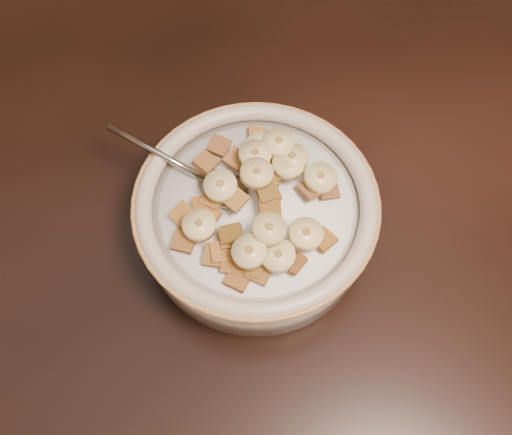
{
  "coord_description": "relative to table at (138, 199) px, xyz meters",
  "views": [
    {
      "loc": [
        0.09,
        -0.33,
        1.29
      ],
      "look_at": [
        0.12,
        -0.07,
        0.78
      ],
      "focal_mm": 40.0,
      "sensor_mm": 36.0,
      "label": 1
    }
  ],
  "objects": [
    {
      "name": "cereal_square_10",
      "position": [
        0.14,
        0.01,
        0.08
      ],
      "size": [
        0.02,
        0.02,
        0.01
      ],
      "primitive_type": "cube",
      "rotation": [
        0.24,
        -0.09,
        1.46
      ],
      "color": "olive",
      "rests_on": "milk"
    },
    {
      "name": "banana_slice_0",
      "position": [
        0.16,
        -0.04,
        0.1
      ],
      "size": [
        0.04,
        0.04,
        0.01
      ],
      "primitive_type": "cylinder",
      "rotation": [
        -0.06,
        0.09,
        1.02
      ],
      "color": "#CBC485",
      "rests_on": "milk"
    },
    {
      "name": "cereal_square_29",
      "position": [
        0.13,
        -0.08,
        0.09
      ],
      "size": [
        0.02,
        0.02,
        0.01
      ],
      "primitive_type": "cube",
      "rotation": [
        -0.15,
        -0.1,
        3.05
      ],
      "color": "brown",
      "rests_on": "milk"
    },
    {
      "name": "banana_slice_12",
      "position": [
        0.13,
        -0.05,
        0.11
      ],
      "size": [
        0.04,
        0.04,
        0.01
      ],
      "primitive_type": "cylinder",
      "rotation": [
        0.06,
        0.03,
        1.34
      ],
      "color": "#E2BF71",
      "rests_on": "milk"
    },
    {
      "name": "cereal_square_22",
      "position": [
        0.11,
        -0.13,
        0.08
      ],
      "size": [
        0.03,
        0.03,
        0.01
      ],
      "primitive_type": "cube",
      "rotation": [
        -0.22,
        -0.08,
        0.96
      ],
      "color": "olive",
      "rests_on": "milk"
    },
    {
      "name": "banana_slice_1",
      "position": [
        0.19,
        -0.06,
        0.09
      ],
      "size": [
        0.04,
        0.04,
        0.02
      ],
      "primitive_type": "cylinder",
      "rotation": [
        0.14,
        -0.08,
        1.71
      ],
      "color": "beige",
      "rests_on": "milk"
    },
    {
      "name": "cereal_square_9",
      "position": [
        0.12,
        -0.14,
        0.08
      ],
      "size": [
        0.03,
        0.03,
        0.01
      ],
      "primitive_type": "cube",
      "rotation": [
        0.01,
        -0.16,
        0.98
      ],
      "color": "brown",
      "rests_on": "milk"
    },
    {
      "name": "cereal_square_7",
      "position": [
        0.1,
        -0.14,
        0.08
      ],
      "size": [
        0.03,
        0.03,
        0.01
      ],
      "primitive_type": "cube",
      "rotation": [
        -0.03,
        0.09,
        0.96
      ],
      "color": "brown",
      "rests_on": "milk"
    },
    {
      "name": "cereal_square_25",
      "position": [
        0.1,
        0.0,
        0.08
      ],
      "size": [
        0.03,
        0.03,
        0.01
      ],
      "primitive_type": "cube",
      "rotation": [
        -0.06,
        -0.16,
        2.62
      ],
      "color": "brown",
      "rests_on": "milk"
    },
    {
      "name": "cereal_square_8",
      "position": [
        0.15,
        -0.04,
        0.09
      ],
      "size": [
        0.03,
        0.03,
        0.01
      ],
      "primitive_type": "cube",
      "rotation": [
        -0.09,
        0.07,
        1.97
      ],
      "color": "brown",
      "rests_on": "milk"
    },
    {
      "name": "spoon",
      "position": [
        0.09,
        -0.05,
        0.08
      ],
      "size": [
        0.07,
        0.06,
        0.01
      ],
      "primitive_type": "ellipsoid",
      "rotation": [
        0.0,
        0.0,
        4.09
      ],
      "color": "#9F9F9F",
      "rests_on": "cereal_bowl"
    },
    {
      "name": "banana_slice_8",
      "position": [
        0.13,
        -0.11,
        0.1
      ],
      "size": [
        0.04,
        0.04,
        0.02
      ],
      "primitive_type": "cylinder",
      "rotation": [
        0.13,
        0.08,
        0.97
      ],
      "color": "tan",
      "rests_on": "milk"
    },
    {
      "name": "banana_slice_5",
      "position": [
        0.16,
        -0.12,
        0.1
      ],
      "size": [
        0.04,
        0.04,
        0.01
      ],
      "primitive_type": "cylinder",
      "rotation": [
        0.08,
        0.1,
        1.07
      ],
      "color": "#FFDC7B",
      "rests_on": "milk"
    },
    {
      "name": "cereal_square_27",
      "position": [
        0.05,
        -0.1,
        0.08
      ],
      "size": [
        0.03,
        0.03,
        0.01
      ],
      "primitive_type": "cube",
      "rotation": [
        0.05,
        -0.08,
        1.17
      ],
      "color": "brown",
      "rests_on": "milk"
    },
    {
      "name": "cereal_square_19",
      "position": [
        0.11,
        -0.02,
        0.09
      ],
      "size": [
        0.03,
        0.03,
        0.01
      ],
      "primitive_type": "cube",
      "rotation": [
        -0.02,
        -0.14,
        2.4
      ],
      "color": "olive",
      "rests_on": "milk"
    },
    {
      "name": "cereal_square_16",
      "position": [
        0.08,
        -0.08,
        0.08
      ],
      "size": [
        0.03,
        0.03,
        0.01
      ],
      "primitive_type": "cube",
      "rotation": [
        -0.04,
        0.12,
        2.41
      ],
      "color": "#925421",
      "rests_on": "milk"
    },
    {
      "name": "cereal_square_21",
      "position": [
        0.09,
        -0.13,
        0.08
      ],
      "size": [
        0.02,
        0.02,
        0.01
      ],
      "primitive_type": "cube",
      "rotation": [
        -0.24,
        -0.03,
        2.96
      ],
      "color": "brown",
      "rests_on": "milk"
    },
    {
      "name": "cereal_square_23",
      "position": [
        0.16,
        -0.03,
        0.08
      ],
      "size": [
        0.03,
        0.03,
        0.01
      ],
      "primitive_type": "cube",
      "rotation": [
        0.15,
        -0.13,
        1.18
      ],
      "color": "brown",
      "rests_on": "milk"
    },
    {
      "name": "cereal_square_17",
      "position": [
        0.08,
        -0.02,
        0.08
      ],
      "size": [
        0.03,
        0.03,
        0.01
      ],
      "primitive_type": "cube",
      "rotation": [
        0.19,
        0.18,
        0.81
      ],
      "color": "#9B602A",
      "rests_on": "milk"
    },
    {
      "name": "banana_slice_11",
      "position": [
        0.11,
        -0.13,
        0.1
      ],
      "size": [
        0.04,
        0.04,
        0.01
      ],
      "primitive_type": "cylinder",
      "rotation": [
        -0.05,
        -0.11,
        0.6
      ],
      "color": "beige",
      "rests_on": "milk"
    },
    {
      "name": "cereal_square_14",
      "position": [
        0.09,
        -0.12,
        0.08
      ],
      "size": [
        0.02,
        0.02,
        0.01
      ],
      "primitive_type": "cube",
      "rotation": [
        0.06,
        0.07,
        0.04
      ],
      "color": "brown",
      "rests_on": "milk"
    },
    {
      "name": "table",
      "position": [
        0.0,
        0.0,
        0.0
      ],
      "size": [
        1.44,
        0.96,
        0.04
      ],
      "primitive_type": "cube",
      "rotation": [
        0.0,
        0.0,
        0.04
      ],
      "color": "black",
      "rests_on": "floor"
    },
    {
      "name": "chair",
      "position": [
        0.17,
        0.49,
        -0.22
      ],
      "size": [
        0.58,
        0.58,
        1.03
      ],
      "primitive_type": "cube",
      "rotation": [
        0.0,
        0.0,
        0.36
      ],
      "color": "black",
      "rests_on": "floor"
    },
    {
      "name": "cereal_square_12",
      "position": [
        0.08,
        -0.12,
        0.08
      ],
      "size": [
        0.03,
        0.03,
        0.01
      ],
      "primitive_type": "cube",
      "rotation": [
        -0.14,
        -0.01,
        2.84
      ],
      "color": "brown",
      "rests_on": "milk"
    },
    {
      "name": "cereal_square_1",
      "position": [
        0.07,
        -0.07,
        0.09
      ],
      "size": [
        0.02,
        0.02,
        0.01
      ],
      "primitive_type": "cube",
      "rotation": [
        -0.06,
        0.04,
        0.08
      ],
      "color": "brown",
      "rests_on": "milk"
    },
    {
      "name": "banana_slice_9",
      "position": [
        0.07,
        -0.09,
        0.09
      ],
      "size": [
        0.03,
        0.03,
        0.01
      ],
      "primitive_type": "cylinder",
      "rotation": [
        0.08,
        -0.02,
        3.08
      ],
      "color": "#EBD98C",
      "rests_on": "milk"
    },
    {
      "name": "cereal_square_18",
      "position": [
        0.18,
        -0.06,
        0.09
      ],
      "size": [
        0.03,
        0.03,
        0.01
      ],
      "primitive_type": "cube",
      "rotation": [
        -0.2,
        0.07,
        0.43
      ],
      "color": "brown",
      "rests_on": "milk"
    },
    {
      "name": "cereal_bowl",
      "position": [
        0.12,
        -0.07,
        0.05
      ],
      "size": [
        0.23,
        0.23,
        0.05
      ],
      "primitive_type": "cylinder",
      "color": "#B0A38D",
      "rests_on": "table"
    },
    {
      "name": "banana_slice_2",
      "position": [
        0.15,
        -0.01,
        0.1
      ],
      "size": [
        0.04,
        0.03,
        0.01
      ],
      "primitive_type": "cylinder",
      "rotation": [
        0.09,
        0.02,
        1.7
      ],
      "color": "#CBC27A",
      "rests_on": "milk"
    },
    {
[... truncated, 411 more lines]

